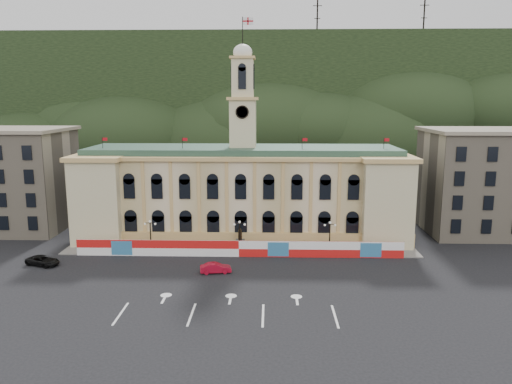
{
  "coord_description": "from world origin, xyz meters",
  "views": [
    {
      "loc": [
        4.73,
        -58.03,
        23.69
      ],
      "look_at": [
        2.53,
        18.0,
        9.52
      ],
      "focal_mm": 35.0,
      "sensor_mm": 36.0,
      "label": 1
    }
  ],
  "objects_px": {
    "lamp_center": "(240,234)",
    "black_suv": "(43,261)",
    "red_sedan": "(216,268)",
    "statue": "(240,244)"
  },
  "relations": [
    {
      "from": "lamp_center",
      "to": "black_suv",
      "type": "height_order",
      "value": "lamp_center"
    },
    {
      "from": "lamp_center",
      "to": "black_suv",
      "type": "distance_m",
      "value": 29.08
    },
    {
      "from": "statue",
      "to": "black_suv",
      "type": "relative_size",
      "value": 0.67
    },
    {
      "from": "red_sedan",
      "to": "black_suv",
      "type": "height_order",
      "value": "red_sedan"
    },
    {
      "from": "red_sedan",
      "to": "black_suv",
      "type": "distance_m",
      "value": 25.51
    },
    {
      "from": "red_sedan",
      "to": "black_suv",
      "type": "bearing_deg",
      "value": 74.94
    },
    {
      "from": "lamp_center",
      "to": "red_sedan",
      "type": "xyz_separation_m",
      "value": [
        -2.76,
        -9.35,
        -2.36
      ]
    },
    {
      "from": "statue",
      "to": "lamp_center",
      "type": "height_order",
      "value": "lamp_center"
    },
    {
      "from": "black_suv",
      "to": "red_sedan",
      "type": "bearing_deg",
      "value": -75.82
    },
    {
      "from": "lamp_center",
      "to": "black_suv",
      "type": "relative_size",
      "value": 0.93
    }
  ]
}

